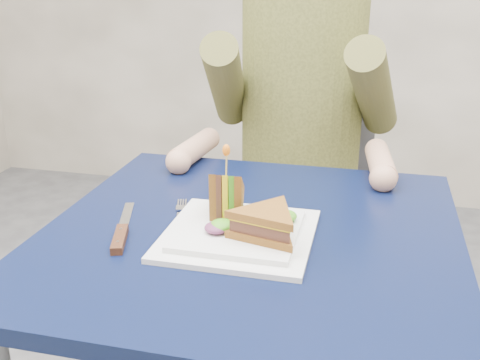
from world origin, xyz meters
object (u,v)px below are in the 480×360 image
(sandwich_upright, at_px, (227,198))
(fork, at_px, (180,219))
(table, at_px, (251,267))
(diner, at_px, (302,71))
(plate, at_px, (239,233))
(knife, at_px, (121,235))
(chair, at_px, (302,184))
(sandwich_flat, at_px, (267,223))

(sandwich_upright, height_order, fork, sandwich_upright)
(table, bearing_deg, diner, 90.00)
(plate, height_order, sandwich_upright, sandwich_upright)
(fork, height_order, knife, knife)
(plate, relative_size, fork, 1.48)
(diner, xyz_separation_m, sandwich_upright, (-0.05, -0.63, -0.13))
(chair, distance_m, diner, 0.39)
(chair, height_order, sandwich_flat, chair)
(sandwich_upright, bearing_deg, table, -6.13)
(table, bearing_deg, fork, 178.25)
(diner, height_order, plate, diner)
(plate, xyz_separation_m, fork, (-0.12, 0.04, -0.01))
(plate, bearing_deg, fork, 160.52)
(chair, distance_m, knife, 0.88)
(fork, relative_size, knife, 0.81)
(table, xyz_separation_m, knife, (-0.22, -0.09, 0.09))
(table, distance_m, sandwich_upright, 0.14)
(chair, relative_size, diner, 1.25)
(plate, relative_size, sandwich_upright, 1.99)
(chair, relative_size, sandwich_upright, 7.10)
(chair, relative_size, knife, 4.31)
(chair, bearing_deg, diner, -90.00)
(plate, bearing_deg, chair, 88.97)
(plate, bearing_deg, diner, 88.80)
(diner, relative_size, sandwich_upright, 5.69)
(plate, height_order, sandwich_flat, sandwich_flat)
(sandwich_flat, height_order, sandwich_upright, sandwich_upright)
(table, relative_size, chair, 0.81)
(chair, relative_size, sandwich_flat, 5.37)
(table, relative_size, sandwich_upright, 5.73)
(fork, bearing_deg, chair, 79.38)
(chair, distance_m, sandwich_flat, 0.84)
(sandwich_upright, bearing_deg, knife, -150.85)
(chair, bearing_deg, plate, -91.03)
(diner, relative_size, sandwich_flat, 4.30)
(chair, xyz_separation_m, sandwich_upright, (-0.05, -0.74, 0.24))
(chair, height_order, knife, chair)
(diner, relative_size, plate, 2.87)
(sandwich_flat, distance_m, knife, 0.26)
(knife, bearing_deg, table, 22.34)
(sandwich_upright, bearing_deg, diner, 85.63)
(plate, distance_m, sandwich_upright, 0.07)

